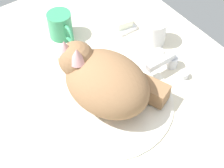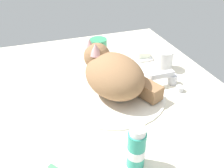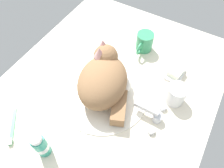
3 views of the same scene
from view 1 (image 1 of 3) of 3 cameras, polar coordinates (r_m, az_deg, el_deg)
name	(u,v)px [view 1 (image 1 of 3)]	position (r cm, az deg, el deg)	size (l,w,h in cm)	color
ground_plane	(107,105)	(91.46, -0.80, -3.62)	(110.00, 82.50, 3.00)	silver
sink_basin	(107,101)	(89.86, -0.81, -2.87)	(35.67, 35.67, 0.99)	white
faucet	(168,62)	(97.63, 9.49, 3.72)	(13.43, 11.07, 5.59)	silver
cat	(104,80)	(84.32, -1.33, 0.76)	(27.37, 25.52, 16.75)	#936B47
coffee_mug	(61,26)	(106.36, -8.73, 9.80)	(11.51, 7.46, 8.40)	#389966
rinse_cup	(154,32)	(104.10, 7.16, 8.80)	(7.31, 7.31, 7.98)	white
soap_dish	(121,24)	(111.17, 1.52, 10.09)	(9.00, 6.40, 1.20)	white
soap_bar	(121,20)	(109.98, 1.54, 10.83)	(6.72, 4.99, 2.50)	silver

